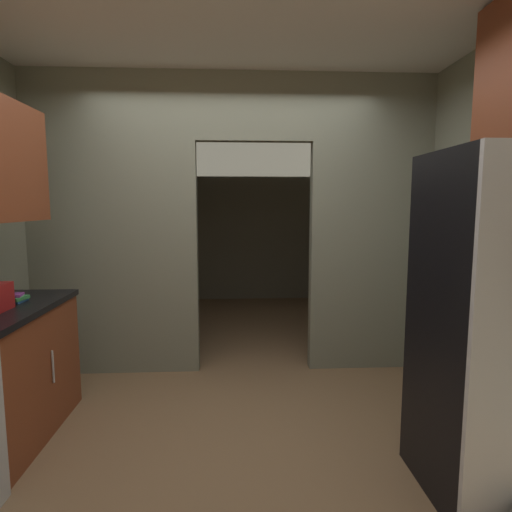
# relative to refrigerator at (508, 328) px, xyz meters

# --- Properties ---
(ground) EXTENTS (20.00, 20.00, 0.00)m
(ground) POSITION_rel_refrigerator_xyz_m (-1.42, 0.40, -0.90)
(ground) COLOR brown
(kitchen_overhead_slab) EXTENTS (4.02, 6.77, 0.06)m
(kitchen_overhead_slab) POSITION_rel_refrigerator_xyz_m (-1.42, 0.82, 1.82)
(kitchen_overhead_slab) COLOR silver
(kitchen_partition) EXTENTS (3.62, 0.12, 2.69)m
(kitchen_partition) POSITION_rel_refrigerator_xyz_m (-1.47, 1.79, 0.53)
(kitchen_partition) COLOR gray
(kitchen_partition) RESTS_ON ground
(adjoining_room_shell) EXTENTS (3.62, 3.06, 2.69)m
(adjoining_room_shell) POSITION_rel_refrigerator_xyz_m (-1.42, 3.86, 0.44)
(adjoining_room_shell) COLOR gray
(adjoining_room_shell) RESTS_ON ground
(refrigerator) EXTENTS (0.79, 0.71, 1.80)m
(refrigerator) POSITION_rel_refrigerator_xyz_m (0.00, 0.00, 0.00)
(refrigerator) COLOR black
(refrigerator) RESTS_ON ground
(book_stack) EXTENTS (0.15, 0.15, 0.06)m
(book_stack) POSITION_rel_refrigerator_xyz_m (-2.87, 0.78, 0.02)
(book_stack) COLOR #2D609E
(book_stack) RESTS_ON lower_cabinet_run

